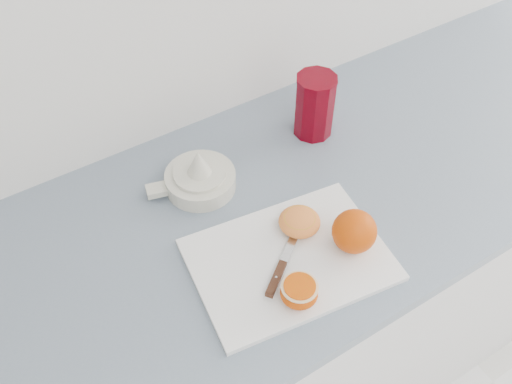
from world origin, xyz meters
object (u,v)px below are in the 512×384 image
(half_orange, at_px, (299,292))
(counter, at_px, (263,320))
(citrus_juicer, at_px, (199,178))
(red_tumbler, at_px, (314,108))
(cutting_board, at_px, (289,260))

(half_orange, bearing_deg, counter, 72.12)
(half_orange, height_order, citrus_juicer, citrus_juicer)
(red_tumbler, bearing_deg, half_orange, -129.03)
(red_tumbler, bearing_deg, cutting_board, -132.52)
(half_orange, xyz_separation_m, red_tumbler, (0.28, 0.35, 0.04))
(counter, height_order, citrus_juicer, citrus_juicer)
(citrus_juicer, relative_size, red_tumbler, 1.25)
(cutting_board, bearing_deg, counter, 75.99)
(half_orange, xyz_separation_m, citrus_juicer, (-0.01, 0.33, -0.01))
(counter, xyz_separation_m, cutting_board, (-0.03, -0.13, 0.45))
(half_orange, bearing_deg, cutting_board, 65.89)
(cutting_board, distance_m, half_orange, 0.09)
(cutting_board, bearing_deg, citrus_juicer, 101.05)
(half_orange, relative_size, red_tumbler, 0.45)
(counter, bearing_deg, half_orange, -107.88)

